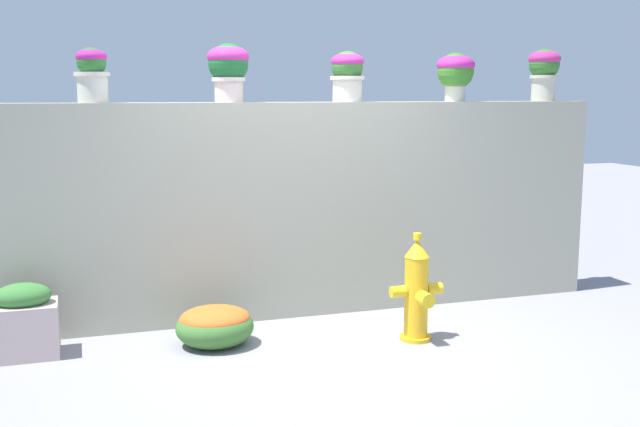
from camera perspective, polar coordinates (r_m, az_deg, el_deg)
The scene contains 10 objects.
ground_plane at distance 5.45m, azimuth 0.98°, elevation -10.80°, with size 24.00×24.00×0.00m, color gray.
stone_wall at distance 6.32m, azimuth -2.44°, elevation 0.30°, with size 5.56×0.34×1.78m, color #9F9E89.
potted_plant_1 at distance 6.01m, azimuth -16.83°, elevation 10.21°, with size 0.26×0.26×0.41m.
potted_plant_2 at distance 6.14m, azimuth -6.93°, elevation 10.97°, with size 0.33×0.33×0.46m.
potted_plant_3 at distance 6.41m, azimuth 2.08°, elevation 10.58°, with size 0.29×0.29×0.42m.
potted_plant_4 at distance 6.81m, azimuth 10.19°, elevation 10.52°, with size 0.33×0.33×0.42m.
potted_plant_5 at distance 7.33m, azimuth 16.55°, elevation 10.42°, with size 0.29×0.29×0.47m.
fire_hydrant at distance 5.76m, azimuth 7.30°, elevation -5.92°, with size 0.41×0.34×0.82m.
flower_bush_left at distance 5.71m, azimuth -7.94°, elevation -8.28°, with size 0.58×0.52×0.31m.
planter_box at distance 5.78m, azimuth -21.42°, elevation -7.60°, with size 0.46×0.33×0.53m.
Camera 1 is at (-1.66, -4.85, 1.85)m, focal length 42.43 mm.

